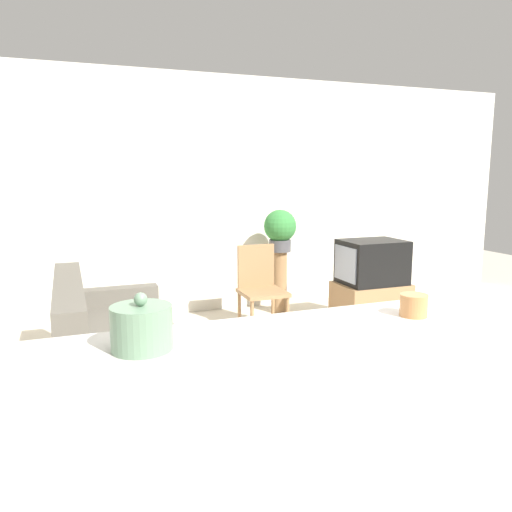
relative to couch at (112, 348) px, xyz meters
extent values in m
plane|color=beige|center=(0.91, -1.65, -0.29)|extent=(14.00, 14.00, 0.00)
cube|color=silver|center=(0.91, 1.78, 1.06)|extent=(9.00, 0.06, 2.70)
cube|color=#605B51|center=(0.05, 0.00, -0.08)|extent=(0.87, 1.72, 0.42)
cube|color=#605B51|center=(-0.29, 0.00, 0.34)|extent=(0.20, 1.72, 0.41)
cube|color=#605B51|center=(0.05, -0.78, 0.01)|extent=(0.87, 0.16, 0.58)
cube|color=#605B51|center=(0.05, 0.78, 0.01)|extent=(0.87, 0.16, 0.58)
cube|color=#9E754C|center=(2.65, 0.50, -0.05)|extent=(0.71, 0.51, 0.48)
cube|color=black|center=(2.65, 0.50, 0.42)|extent=(0.62, 0.48, 0.45)
cube|color=#939EB2|center=(2.33, 0.50, 0.42)|extent=(0.02, 0.40, 0.35)
cube|color=#9E754C|center=(1.56, 0.79, 0.12)|extent=(0.44, 0.44, 0.04)
cube|color=#9E754C|center=(1.56, 0.99, 0.36)|extent=(0.40, 0.04, 0.45)
cylinder|color=#9E754C|center=(1.37, 0.60, -0.09)|extent=(0.04, 0.04, 0.39)
cylinder|color=#9E754C|center=(1.75, 0.60, -0.09)|extent=(0.04, 0.04, 0.39)
cylinder|color=#9E754C|center=(1.37, 0.98, -0.09)|extent=(0.04, 0.04, 0.39)
cylinder|color=#9E754C|center=(1.75, 0.98, -0.09)|extent=(0.04, 0.04, 0.39)
cylinder|color=#9E754C|center=(1.99, 1.37, 0.08)|extent=(0.17, 0.17, 0.72)
cylinder|color=#4C4C51|center=(1.99, 1.37, 0.50)|extent=(0.25, 0.25, 0.13)
sphere|color=#38843D|center=(1.99, 1.37, 0.73)|extent=(0.37, 0.37, 0.37)
cube|color=silver|center=(0.91, -2.28, 0.25)|extent=(2.90, 0.44, 1.07)
cylinder|color=gray|center=(-0.07, -2.28, 0.85)|extent=(0.19, 0.19, 0.14)
sphere|color=gray|center=(-0.07, -2.28, 0.94)|extent=(0.04, 0.04, 0.04)
cylinder|color=#C6844C|center=(0.96, -2.28, 0.82)|extent=(0.10, 0.10, 0.09)
camera|label=1|loc=(-0.27, -3.79, 1.32)|focal=35.00mm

